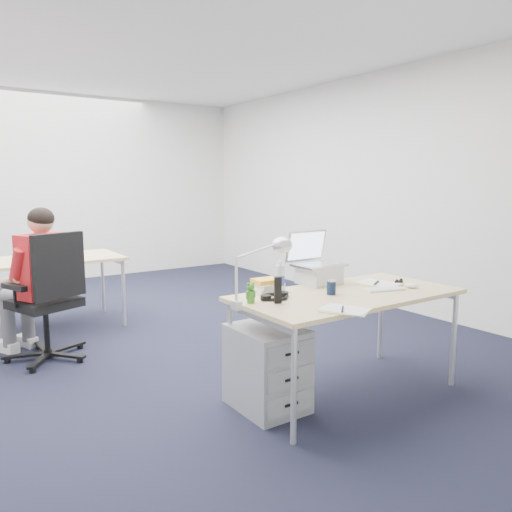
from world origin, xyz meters
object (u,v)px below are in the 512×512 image
Objects in this scene: seated_person at (34,282)px; cordless_phone at (278,290)px; desk_far at (38,264)px; sunglasses at (399,282)px; drawer_pedestal_near at (267,368)px; headphones at (275,296)px; silver_laptop at (319,258)px; book_stack at (267,285)px; far_cup at (72,250)px; computer_mouse at (412,286)px; desk_lamp at (255,272)px; dark_laptop at (54,247)px; desk_near at (347,299)px; office_chair at (49,324)px; can_koozie at (331,287)px; bear_figurine at (251,293)px; wireless_keyboard at (384,289)px; water_bottle at (280,277)px.

seated_person is 7.54× the size of cordless_phone.
desk_far is 3.50m from sunglasses.
drawer_pedestal_near is at bearing 167.88° from sunglasses.
seated_person is 5.58× the size of headphones.
silver_laptop reaches higher than cordless_phone.
far_cup reaches higher than book_stack.
desk_lamp is (-1.25, 0.20, 0.20)m from computer_mouse.
dark_laptop is at bearing 101.69° from headphones.
office_chair reaches higher than desk_near.
dark_laptop is (-0.81, 2.58, 0.11)m from headphones.
can_koozie reaches higher than desk_far.
desk_near is at bearing -10.76° from can_koozie.
computer_mouse is 0.45× the size of headphones.
bear_figurine is (-0.72, 0.13, 0.11)m from desk_near.
silver_laptop is 0.71m from cordless_phone.
desk_lamp is 2.75m from dark_laptop.
drawer_pedestal_near is 0.70m from can_koozie.
desk_far is at bearing 118.63° from sunglasses.
office_chair is at bearing 131.96° from sunglasses.
far_cup is at bearing 124.03° from cordless_phone.
can_koozie is 0.45m from cordless_phone.
bear_figurine is (-0.77, -0.22, -0.13)m from silver_laptop.
office_chair is 2.96m from computer_mouse.
headphones is 0.52× the size of desk_lamp.
computer_mouse is at bearing -15.67° from can_koozie.
sunglasses is 0.29× the size of dark_laptop.
desk_lamp is (-0.75, 0.05, 0.27)m from desk_near.
wireless_keyboard is 2.82× the size of can_koozie.
can_koozie is (1.46, -1.87, 0.47)m from office_chair.
desk_lamp is (-0.23, -0.10, 0.20)m from headphones.
cordless_phone is (-0.15, -0.32, 0.04)m from book_stack.
desk_near is 16.71× the size of far_cup.
bear_figurine is 0.38× the size of dark_laptop.
desk_lamp reaches higher than desk_far.
desk_near is at bearing -69.93° from far_cup.
cordless_phone reaches higher than desk_near.
headphones is at bearing -179.45° from wireless_keyboard.
wireless_keyboard is at bearing -63.67° from dark_laptop.
silver_laptop is 0.81m from bear_figurine.
bear_figurine is at bearing -175.76° from wireless_keyboard.
water_bottle is (0.14, 0.13, 0.09)m from headphones.
headphones is 2.39× the size of far_cup.
sunglasses is at bearing -61.93° from office_chair.
can_koozie is 0.51× the size of book_stack.
can_koozie is 0.36m from water_bottle.
water_bottle is 0.63× the size of dark_laptop.
water_bottle reaches higher than headphones.
drawer_pedestal_near is at bearing -176.63° from wireless_keyboard.
sunglasses is (1.15, -0.11, 0.47)m from drawer_pedestal_near.
cordless_phone is at bearing 176.83° from desk_near.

